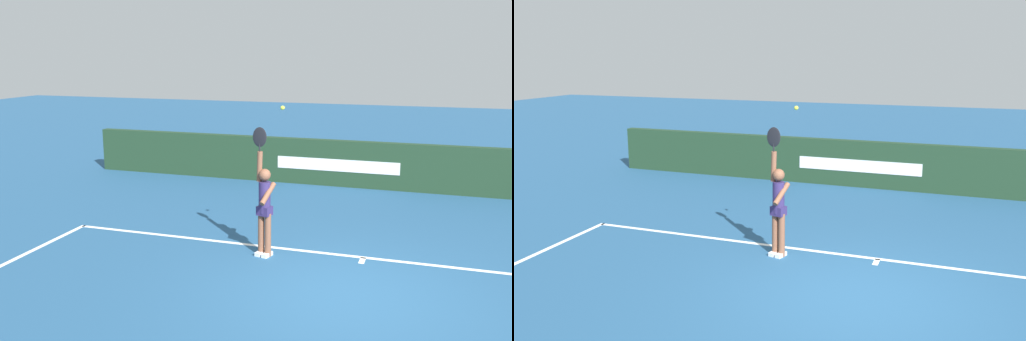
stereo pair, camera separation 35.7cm
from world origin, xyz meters
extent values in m
plane|color=navy|center=(0.00, 0.00, 0.00)|extent=(60.00, 60.00, 0.00)
cube|color=white|center=(0.00, 1.63, 0.00)|extent=(11.48, 0.10, 0.00)
cube|color=white|center=(0.00, 1.48, 0.00)|extent=(0.10, 0.30, 0.00)
cube|color=#1D3822|center=(0.00, 6.79, 0.61)|extent=(16.98, 0.26, 1.23)
cube|color=silver|center=(-1.38, 6.65, 0.58)|extent=(3.24, 0.01, 0.32)
cylinder|color=brown|center=(-1.61, 1.18, 0.39)|extent=(0.11, 0.11, 0.78)
cylinder|color=brown|center=(-1.75, 1.21, 0.39)|extent=(0.11, 0.11, 0.78)
cube|color=white|center=(-1.62, 1.16, 0.04)|extent=(0.16, 0.26, 0.07)
cube|color=white|center=(-1.75, 1.19, 0.04)|extent=(0.16, 0.26, 0.07)
cylinder|color=#2F2454|center=(-1.68, 1.19, 1.06)|extent=(0.21, 0.21, 0.55)
cube|color=#2F2454|center=(-1.68, 1.19, 0.82)|extent=(0.28, 0.25, 0.16)
sphere|color=brown|center=(-1.68, 1.19, 1.46)|extent=(0.21, 0.21, 0.21)
cylinder|color=brown|center=(-1.78, 1.22, 1.59)|extent=(0.13, 0.12, 0.52)
cylinder|color=brown|center=(-1.59, 1.11, 1.15)|extent=(0.20, 0.44, 0.35)
ellipsoid|color=black|center=(-1.78, 1.22, 2.10)|extent=(0.32, 0.11, 0.37)
cylinder|color=black|center=(-1.78, 1.22, 1.91)|extent=(0.03, 0.03, 0.18)
sphere|color=#D2E13A|center=(-1.36, 1.15, 2.62)|extent=(0.07, 0.07, 0.07)
camera|label=1|loc=(1.09, -7.73, 3.54)|focal=39.23mm
camera|label=2|loc=(1.43, -7.61, 3.54)|focal=39.23mm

